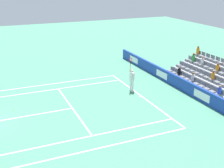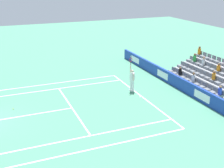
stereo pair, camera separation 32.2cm
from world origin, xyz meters
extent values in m
cube|color=white|center=(0.00, -11.89, 0.00)|extent=(10.97, 0.10, 0.01)
cube|color=white|center=(0.00, -6.40, 0.00)|extent=(8.23, 0.10, 0.01)
cube|color=white|center=(0.00, -3.20, 0.00)|extent=(0.10, 6.40, 0.01)
cube|color=white|center=(4.12, -5.95, 0.00)|extent=(0.10, 11.89, 0.01)
cube|color=white|center=(-4.12, -5.95, 0.00)|extent=(0.10, 11.89, 0.01)
cube|color=white|center=(5.49, -5.95, 0.00)|extent=(0.10, 11.89, 0.01)
cube|color=white|center=(-5.49, -5.95, 0.00)|extent=(0.10, 11.89, 0.01)
cube|color=white|center=(0.00, -11.79, 0.00)|extent=(0.10, 0.20, 0.01)
cube|color=#193899|center=(0.00, -15.45, 0.51)|extent=(21.46, 0.20, 1.02)
cube|color=white|center=(-2.68, -15.34, 0.51)|extent=(1.72, 0.01, 0.57)
cube|color=white|center=(2.68, -15.34, 0.51)|extent=(1.72, 0.01, 0.57)
cube|color=white|center=(8.05, -15.34, 0.51)|extent=(1.72, 0.01, 0.57)
cylinder|color=white|center=(1.23, -11.73, 0.45)|extent=(0.16, 0.16, 0.90)
cylinder|color=white|center=(1.46, -11.67, 0.45)|extent=(0.16, 0.16, 0.90)
cube|color=white|center=(1.23, -11.73, 0.04)|extent=(0.18, 0.28, 0.08)
cube|color=white|center=(1.46, -11.67, 0.04)|extent=(0.18, 0.28, 0.08)
cube|color=white|center=(1.35, -11.70, 1.20)|extent=(0.30, 0.40, 0.60)
sphere|color=beige|center=(1.35, -11.70, 1.66)|extent=(0.24, 0.24, 0.24)
cylinder|color=beige|center=(1.56, -11.65, 1.81)|extent=(0.09, 0.09, 0.62)
cylinder|color=beige|center=(1.12, -11.71, 1.22)|extent=(0.09, 0.09, 0.56)
cylinder|color=black|center=(1.56, -11.65, 2.26)|extent=(0.04, 0.04, 0.28)
torus|color=red|center=(1.56, -11.65, 2.54)|extent=(0.11, 0.31, 0.31)
sphere|color=#D1E533|center=(1.56, -11.65, 2.82)|extent=(0.07, 0.07, 0.07)
cube|color=gray|center=(0.00, -16.52, 0.21)|extent=(6.82, 0.95, 0.42)
cube|color=slate|center=(-3.10, -16.52, 0.52)|extent=(0.48, 0.44, 0.20)
cube|color=slate|center=(-3.10, -16.72, 0.77)|extent=(0.48, 0.04, 0.30)
cube|color=slate|center=(-2.48, -16.52, 0.52)|extent=(0.48, 0.44, 0.20)
cube|color=slate|center=(-2.48, -16.72, 0.77)|extent=(0.48, 0.04, 0.30)
cube|color=slate|center=(-1.86, -16.52, 0.52)|extent=(0.48, 0.44, 0.20)
cube|color=slate|center=(-1.86, -16.72, 0.77)|extent=(0.48, 0.04, 0.30)
cube|color=slate|center=(-1.24, -16.52, 0.52)|extent=(0.48, 0.44, 0.20)
cube|color=slate|center=(-1.24, -16.72, 0.77)|extent=(0.48, 0.04, 0.30)
cube|color=slate|center=(-0.62, -16.52, 0.52)|extent=(0.48, 0.44, 0.20)
cube|color=slate|center=(-0.62, -16.72, 0.77)|extent=(0.48, 0.04, 0.30)
cube|color=slate|center=(0.00, -16.52, 0.52)|extent=(0.48, 0.44, 0.20)
cube|color=slate|center=(0.00, -16.72, 0.77)|extent=(0.48, 0.04, 0.30)
cube|color=slate|center=(0.62, -16.52, 0.52)|extent=(0.48, 0.44, 0.20)
cube|color=slate|center=(0.62, -16.72, 0.77)|extent=(0.48, 0.04, 0.30)
cube|color=slate|center=(1.24, -16.52, 0.52)|extent=(0.48, 0.44, 0.20)
cube|color=slate|center=(1.24, -16.72, 0.77)|extent=(0.48, 0.04, 0.30)
cube|color=slate|center=(1.86, -16.52, 0.52)|extent=(0.48, 0.44, 0.20)
cube|color=slate|center=(1.86, -16.72, 0.77)|extent=(0.48, 0.04, 0.30)
cube|color=slate|center=(2.48, -16.52, 0.52)|extent=(0.48, 0.44, 0.20)
cube|color=slate|center=(2.48, -16.72, 0.77)|extent=(0.48, 0.04, 0.30)
cube|color=slate|center=(3.10, -16.52, 0.52)|extent=(0.48, 0.44, 0.20)
cube|color=slate|center=(3.10, -16.72, 0.77)|extent=(0.48, 0.04, 0.30)
cube|color=gray|center=(0.00, -17.47, 0.42)|extent=(6.82, 0.95, 0.84)
cube|color=slate|center=(-2.48, -17.47, 0.94)|extent=(0.48, 0.44, 0.20)
cube|color=slate|center=(-1.86, -17.47, 0.94)|extent=(0.48, 0.44, 0.20)
cube|color=slate|center=(-1.86, -17.67, 1.19)|extent=(0.48, 0.04, 0.30)
cube|color=slate|center=(-1.24, -17.47, 0.94)|extent=(0.48, 0.44, 0.20)
cube|color=slate|center=(-1.24, -17.67, 1.19)|extent=(0.48, 0.04, 0.30)
cube|color=slate|center=(-0.62, -17.47, 0.94)|extent=(0.48, 0.44, 0.20)
cube|color=slate|center=(-0.62, -17.67, 1.19)|extent=(0.48, 0.04, 0.30)
cube|color=slate|center=(0.00, -17.47, 0.94)|extent=(0.48, 0.44, 0.20)
cube|color=slate|center=(0.00, -17.67, 1.19)|extent=(0.48, 0.04, 0.30)
cube|color=slate|center=(0.62, -17.47, 0.94)|extent=(0.48, 0.44, 0.20)
cube|color=slate|center=(0.62, -17.67, 1.19)|extent=(0.48, 0.04, 0.30)
cube|color=slate|center=(1.24, -17.47, 0.94)|extent=(0.48, 0.44, 0.20)
cube|color=slate|center=(1.24, -17.67, 1.19)|extent=(0.48, 0.04, 0.30)
cube|color=slate|center=(1.86, -17.47, 0.94)|extent=(0.48, 0.44, 0.20)
cube|color=slate|center=(1.86, -17.67, 1.19)|extent=(0.48, 0.04, 0.30)
cube|color=slate|center=(2.48, -17.47, 0.94)|extent=(0.48, 0.44, 0.20)
cube|color=slate|center=(2.48, -17.67, 1.19)|extent=(0.48, 0.04, 0.30)
cube|color=slate|center=(3.10, -17.47, 0.94)|extent=(0.48, 0.44, 0.20)
cube|color=slate|center=(3.10, -17.67, 1.19)|extent=(0.48, 0.04, 0.30)
cube|color=gray|center=(0.00, -18.42, 0.63)|extent=(6.82, 0.95, 1.26)
cube|color=slate|center=(-1.24, -18.42, 1.36)|extent=(0.48, 0.44, 0.20)
cube|color=slate|center=(-1.24, -18.62, 1.61)|extent=(0.48, 0.04, 0.30)
cube|color=slate|center=(-0.62, -18.42, 1.36)|extent=(0.48, 0.44, 0.20)
cube|color=slate|center=(-0.62, -18.62, 1.61)|extent=(0.48, 0.04, 0.30)
cube|color=slate|center=(0.00, -18.42, 1.36)|extent=(0.48, 0.44, 0.20)
cube|color=slate|center=(0.00, -18.62, 1.61)|extent=(0.48, 0.04, 0.30)
cube|color=slate|center=(0.62, -18.42, 1.36)|extent=(0.48, 0.44, 0.20)
cube|color=slate|center=(0.62, -18.62, 1.61)|extent=(0.48, 0.04, 0.30)
cube|color=slate|center=(1.24, -18.42, 1.36)|extent=(0.48, 0.44, 0.20)
cube|color=slate|center=(1.24, -18.62, 1.61)|extent=(0.48, 0.04, 0.30)
cube|color=slate|center=(1.86, -18.42, 1.36)|extent=(0.48, 0.44, 0.20)
cube|color=slate|center=(1.86, -18.62, 1.61)|extent=(0.48, 0.04, 0.30)
cube|color=slate|center=(2.48, -18.42, 1.36)|extent=(0.48, 0.44, 0.20)
cube|color=slate|center=(2.48, -18.62, 1.61)|extent=(0.48, 0.04, 0.30)
cube|color=slate|center=(3.10, -18.42, 1.36)|extent=(0.48, 0.44, 0.20)
cube|color=slate|center=(3.10, -18.62, 1.61)|extent=(0.48, 0.04, 0.30)
cube|color=gray|center=(0.00, -19.37, 0.84)|extent=(6.82, 0.95, 1.68)
cube|color=slate|center=(0.00, -19.37, 1.78)|extent=(0.48, 0.44, 0.20)
cube|color=slate|center=(0.00, -19.57, 2.03)|extent=(0.48, 0.04, 0.30)
cube|color=slate|center=(0.62, -19.37, 1.78)|extent=(0.48, 0.44, 0.20)
cube|color=slate|center=(0.62, -19.57, 2.03)|extent=(0.48, 0.04, 0.30)
cube|color=slate|center=(1.24, -19.37, 1.78)|extent=(0.48, 0.44, 0.20)
cube|color=slate|center=(1.24, -19.57, 2.03)|extent=(0.48, 0.04, 0.30)
cube|color=slate|center=(1.86, -19.37, 1.78)|extent=(0.48, 0.44, 0.20)
cube|color=slate|center=(1.86, -19.57, 2.03)|extent=(0.48, 0.04, 0.30)
cube|color=slate|center=(2.48, -19.37, 1.78)|extent=(0.48, 0.44, 0.20)
cube|color=slate|center=(2.48, -19.57, 2.03)|extent=(0.48, 0.04, 0.30)
cube|color=slate|center=(3.10, -19.37, 1.78)|extent=(0.48, 0.44, 0.20)
cube|color=slate|center=(3.10, -19.57, 2.03)|extent=(0.48, 0.04, 0.30)
cylinder|color=white|center=(1.24, -18.47, 1.72)|extent=(0.28, 0.28, 0.52)
sphere|color=#9E7251|center=(1.24, -18.47, 2.08)|extent=(0.20, 0.20, 0.20)
cylinder|color=orange|center=(3.10, -19.42, 2.15)|extent=(0.28, 0.28, 0.54)
sphere|color=brown|center=(3.10, -19.42, 2.52)|extent=(0.20, 0.20, 0.20)
cylinder|color=orange|center=(-1.24, -17.52, 1.30)|extent=(0.28, 0.28, 0.51)
sphere|color=brown|center=(-1.24, -17.52, 1.65)|extent=(0.20, 0.20, 0.20)
cylinder|color=orange|center=(-0.62, -18.47, 1.67)|extent=(0.28, 0.28, 0.42)
sphere|color=brown|center=(-0.62, -18.47, 1.98)|extent=(0.20, 0.20, 0.20)
cylinder|color=white|center=(0.00, -16.57, 0.89)|extent=(0.28, 0.28, 0.54)
sphere|color=brown|center=(0.00, -16.57, 1.26)|extent=(0.20, 0.20, 0.20)
cylinder|color=green|center=(2.48, -18.47, 1.72)|extent=(0.28, 0.28, 0.52)
sphere|color=brown|center=(2.48, -18.47, 2.08)|extent=(0.20, 0.20, 0.20)
cylinder|color=blue|center=(-3.10, -16.57, 0.86)|extent=(0.28, 0.28, 0.48)
sphere|color=#9E7251|center=(-3.10, -16.57, 1.20)|extent=(0.20, 0.20, 0.20)
cylinder|color=black|center=(1.86, -16.57, 0.86)|extent=(0.28, 0.28, 0.48)
sphere|color=brown|center=(1.86, -16.57, 1.20)|extent=(0.20, 0.20, 0.20)
sphere|color=#D1E533|center=(1.33, -2.58, 0.03)|extent=(0.07, 0.07, 0.07)
camera|label=1|loc=(-18.26, -1.56, 8.65)|focal=47.24mm
camera|label=2|loc=(-18.39, -1.86, 8.65)|focal=47.24mm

